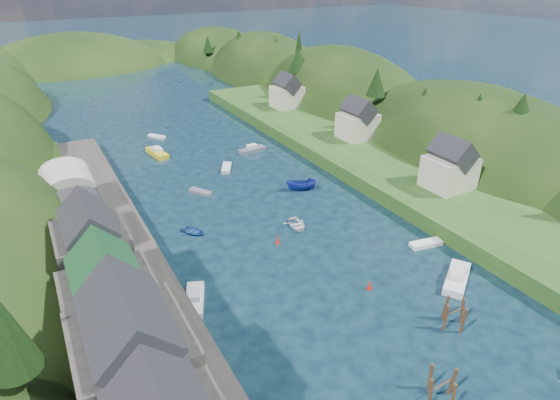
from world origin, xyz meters
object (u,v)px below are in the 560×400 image
piling_cluster_near (441,389)px  channel_buoy_far (277,240)px  channel_buoy_near (370,286)px  piling_cluster_far (454,316)px

piling_cluster_near → channel_buoy_far: size_ratio=3.34×
piling_cluster_near → channel_buoy_far: piling_cluster_near is taller
channel_buoy_near → piling_cluster_far: bearing=-68.1°
piling_cluster_near → piling_cluster_far: (8.24, 6.18, 0.03)m
channel_buoy_near → channel_buoy_far: size_ratio=1.00×
piling_cluster_far → channel_buoy_near: (-3.69, 9.16, -0.82)m
channel_buoy_near → channel_buoy_far: same height
channel_buoy_far → piling_cluster_far: bearing=-70.5°
piling_cluster_near → channel_buoy_near: bearing=73.5°
piling_cluster_far → channel_buoy_far: size_ratio=3.39×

